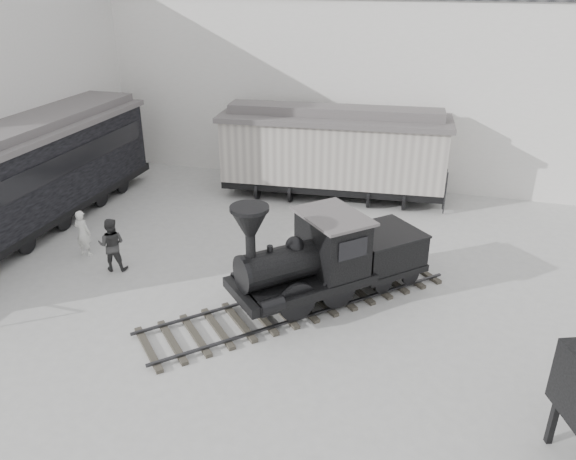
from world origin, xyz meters
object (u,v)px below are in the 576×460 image
(visitor_a, at_px, (83,233))
(passenger_coach, at_px, (21,180))
(boxcar, at_px, (333,150))
(visitor_b, at_px, (112,245))
(locomotive, at_px, (322,263))

(visitor_a, bearing_deg, passenger_coach, -14.41)
(boxcar, bearing_deg, visitor_b, -127.72)
(passenger_coach, bearing_deg, locomotive, -7.50)
(locomotive, distance_m, boxcar, 8.74)
(boxcar, xyz_separation_m, visitor_b, (-5.46, -8.70, -1.16))
(visitor_a, xyz_separation_m, visitor_b, (1.57, -0.65, 0.08))
(locomotive, xyz_separation_m, boxcar, (-1.59, 8.55, 0.81))
(passenger_coach, xyz_separation_m, visitor_b, (4.71, -1.69, -1.19))
(boxcar, relative_size, passenger_coach, 0.70)
(locomotive, bearing_deg, visitor_b, -134.15)
(passenger_coach, xyz_separation_m, visitor_a, (3.15, -1.04, -1.27))
(visitor_b, bearing_deg, visitor_a, -38.61)
(visitor_a, bearing_deg, locomotive, -179.49)
(passenger_coach, bearing_deg, boxcar, 34.52)
(passenger_coach, distance_m, visitor_b, 5.15)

